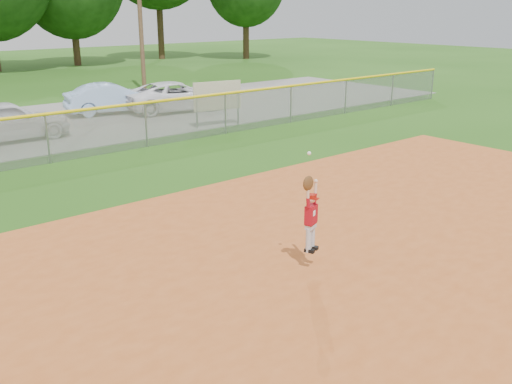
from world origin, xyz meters
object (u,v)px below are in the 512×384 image
Objects in this scene: car_white_a at (6,121)px; sponsor_sign at (217,97)px; ballplayer at (311,214)px; car_blue at (112,98)px; car_white_b at (177,96)px.

sponsor_sign is at bearing -109.05° from car_white_a.
ballplayer is at bearing -119.21° from sponsor_sign.
ballplayer is (0.80, -14.13, 0.34)m from car_white_a.
car_blue is 2.17× the size of ballplayer.
car_blue is 2.02× the size of sponsor_sign.
ballplayer is at bearing -175.92° from car_white_a.
ballplayer is (-7.15, -15.60, 0.40)m from car_white_b.
sponsor_sign is at bearing -149.76° from car_blue.
car_white_a is 1.05× the size of car_blue.
car_blue is at bearing 109.08° from sponsor_sign.
sponsor_sign is 1.07× the size of ballplayer.
car_white_a is 2.28× the size of ballplayer.
car_white_a reaches higher than car_white_b.
car_white_b is at bearing -105.06° from car_blue.
car_white_b is at bearing -78.68° from car_white_a.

